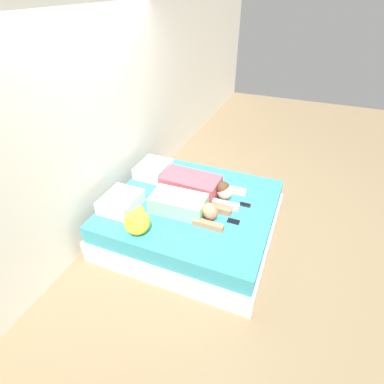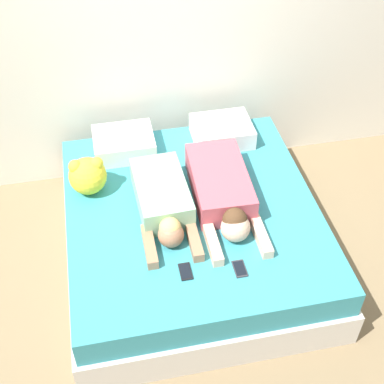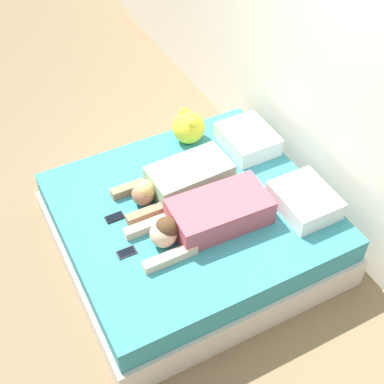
{
  "view_description": "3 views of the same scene",
  "coord_description": "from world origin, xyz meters",
  "px_view_note": "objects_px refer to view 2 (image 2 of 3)",
  "views": [
    {
      "loc": [
        -2.65,
        -1.08,
        2.68
      ],
      "look_at": [
        0.0,
        0.0,
        0.65
      ],
      "focal_mm": 28.0,
      "sensor_mm": 36.0,
      "label": 1
    },
    {
      "loc": [
        -0.54,
        -2.63,
        3.17
      ],
      "look_at": [
        0.0,
        0.0,
        0.65
      ],
      "focal_mm": 50.0,
      "sensor_mm": 36.0,
      "label": 2
    },
    {
      "loc": [
        2.42,
        -1.26,
        3.42
      ],
      "look_at": [
        0.0,
        0.0,
        0.65
      ],
      "focal_mm": 50.0,
      "sensor_mm": 36.0,
      "label": 3
    }
  ],
  "objects_px": {
    "pillow_head_right": "(222,131)",
    "cell_phone_left": "(185,272)",
    "person_right": "(223,192)",
    "cell_phone_right": "(240,269)",
    "bed": "(192,232)",
    "plush_toy": "(88,175)",
    "person_left": "(163,202)",
    "pillow_head_left": "(124,144)"
  },
  "relations": [
    {
      "from": "pillow_head_right",
      "to": "cell_phone_left",
      "type": "height_order",
      "value": "pillow_head_right"
    },
    {
      "from": "person_right",
      "to": "pillow_head_right",
      "type": "bearing_deg",
      "value": 76.39
    },
    {
      "from": "cell_phone_right",
      "to": "bed",
      "type": "bearing_deg",
      "value": 106.92
    },
    {
      "from": "bed",
      "to": "plush_toy",
      "type": "bearing_deg",
      "value": 154.58
    },
    {
      "from": "cell_phone_right",
      "to": "plush_toy",
      "type": "xyz_separation_m",
      "value": [
        -0.88,
        0.94,
        0.14
      ]
    },
    {
      "from": "bed",
      "to": "cell_phone_left",
      "type": "relative_size",
      "value": 14.51
    },
    {
      "from": "person_left",
      "to": "cell_phone_right",
      "type": "bearing_deg",
      "value": -57.45
    },
    {
      "from": "bed",
      "to": "person_left",
      "type": "relative_size",
      "value": 2.17
    },
    {
      "from": "pillow_head_right",
      "to": "person_left",
      "type": "distance_m",
      "value": 0.94
    },
    {
      "from": "pillow_head_left",
      "to": "person_left",
      "type": "xyz_separation_m",
      "value": [
        0.19,
        -0.73,
        0.02
      ]
    },
    {
      "from": "pillow_head_left",
      "to": "cell_phone_left",
      "type": "relative_size",
      "value": 3.45
    },
    {
      "from": "pillow_head_right",
      "to": "person_left",
      "type": "bearing_deg",
      "value": -129.49
    },
    {
      "from": "pillow_head_left",
      "to": "person_right",
      "type": "height_order",
      "value": "person_right"
    },
    {
      "from": "pillow_head_right",
      "to": "person_right",
      "type": "xyz_separation_m",
      "value": [
        -0.17,
        -0.72,
        0.02
      ]
    },
    {
      "from": "pillow_head_left",
      "to": "plush_toy",
      "type": "bearing_deg",
      "value": -126.84
    },
    {
      "from": "pillow_head_right",
      "to": "bed",
      "type": "bearing_deg",
      "value": -118.56
    },
    {
      "from": "cell_phone_left",
      "to": "plush_toy",
      "type": "relative_size",
      "value": 0.47
    },
    {
      "from": "cell_phone_left",
      "to": "plush_toy",
      "type": "distance_m",
      "value": 1.05
    },
    {
      "from": "bed",
      "to": "pillow_head_right",
      "type": "xyz_separation_m",
      "value": [
        0.4,
        0.73,
        0.33
      ]
    },
    {
      "from": "cell_phone_right",
      "to": "pillow_head_right",
      "type": "bearing_deg",
      "value": 80.93
    },
    {
      "from": "cell_phone_right",
      "to": "plush_toy",
      "type": "distance_m",
      "value": 1.29
    },
    {
      "from": "pillow_head_left",
      "to": "person_left",
      "type": "relative_size",
      "value": 0.52
    },
    {
      "from": "person_right",
      "to": "cell_phone_right",
      "type": "distance_m",
      "value": 0.62
    },
    {
      "from": "cell_phone_left",
      "to": "bed",
      "type": "bearing_deg",
      "value": 74.33
    },
    {
      "from": "pillow_head_right",
      "to": "cell_phone_right",
      "type": "relative_size",
      "value": 3.45
    },
    {
      "from": "person_left",
      "to": "pillow_head_left",
      "type": "bearing_deg",
      "value": 104.93
    },
    {
      "from": "pillow_head_left",
      "to": "cell_phone_left",
      "type": "distance_m",
      "value": 1.31
    },
    {
      "from": "pillow_head_left",
      "to": "plush_toy",
      "type": "xyz_separation_m",
      "value": [
        -0.3,
        -0.4,
        0.07
      ]
    },
    {
      "from": "pillow_head_left",
      "to": "pillow_head_right",
      "type": "bearing_deg",
      "value": 0.0
    },
    {
      "from": "pillow_head_right",
      "to": "cell_phone_left",
      "type": "distance_m",
      "value": 1.4
    },
    {
      "from": "cell_phone_right",
      "to": "plush_toy",
      "type": "bearing_deg",
      "value": 133.24
    },
    {
      "from": "pillow_head_right",
      "to": "plush_toy",
      "type": "distance_m",
      "value": 1.16
    },
    {
      "from": "pillow_head_left",
      "to": "bed",
      "type": "bearing_deg",
      "value": -61.44
    },
    {
      "from": "person_left",
      "to": "cell_phone_right",
      "type": "distance_m",
      "value": 0.72
    },
    {
      "from": "person_left",
      "to": "cell_phone_left",
      "type": "relative_size",
      "value": 6.68
    },
    {
      "from": "pillow_head_left",
      "to": "person_right",
      "type": "xyz_separation_m",
      "value": [
        0.62,
        -0.72,
        0.02
      ]
    },
    {
      "from": "person_left",
      "to": "person_right",
      "type": "distance_m",
      "value": 0.43
    },
    {
      "from": "pillow_head_left",
      "to": "cell_phone_right",
      "type": "xyz_separation_m",
      "value": [
        0.58,
        -1.33,
        -0.07
      ]
    },
    {
      "from": "bed",
      "to": "cell_phone_left",
      "type": "distance_m",
      "value": 0.63
    },
    {
      "from": "cell_phone_right",
      "to": "plush_toy",
      "type": "height_order",
      "value": "plush_toy"
    },
    {
      "from": "cell_phone_left",
      "to": "plush_toy",
      "type": "bearing_deg",
      "value": 121.25
    },
    {
      "from": "cell_phone_left",
      "to": "person_right",
      "type": "bearing_deg",
      "value": 56.22
    }
  ]
}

